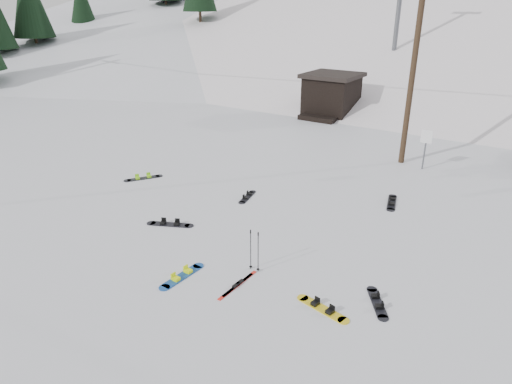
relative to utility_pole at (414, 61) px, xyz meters
The scene contains 16 objects.
ground 14.90m from the utility_pole, 98.13° to the right, with size 200.00×200.00×0.00m, color silver.
ski_slope 44.31m from the utility_pole, 92.79° to the left, with size 60.00×75.00×45.00m, color white.
ridge_left 53.35m from the utility_pole, 138.18° to the left, with size 34.00×85.00×38.00m, color silver.
treeline_left 44.65m from the utility_pole, 144.16° to the left, with size 20.00×64.00×10.00m, color black, non-canonical shape.
utility_pole is the anchor object (origin of this frame).
trail_sign 3.60m from the utility_pole, 21.04° to the right, with size 0.50×0.09×1.85m.
lift_hut 10.40m from the utility_pole, 135.24° to the left, with size 3.40×4.10×2.75m.
hero_snowboard 14.10m from the utility_pole, 98.95° to the right, with size 0.36×1.65×0.12m.
hero_skis 13.46m from the utility_pole, 92.38° to the right, with size 0.13×1.65×0.09m.
ski_poles 12.41m from the utility_pole, 92.83° to the right, with size 0.35×0.09×1.26m.
board_scatter_a 12.78m from the utility_pole, 112.69° to the right, with size 1.54×0.89×0.12m.
board_scatter_b 9.62m from the utility_pole, 116.27° to the right, with size 0.52×1.39×0.10m.
board_scatter_c 12.91m from the utility_pole, 135.89° to the right, with size 1.04×1.47×0.12m.
board_scatter_d 12.55m from the utility_pole, 75.48° to the right, with size 0.94×1.27×0.10m.
board_scatter_e 13.26m from the utility_pole, 81.40° to the right, with size 1.55×0.55×0.11m.
board_scatter_f 6.88m from the utility_pole, 76.47° to the right, with size 0.66×1.60×0.12m.
Camera 1 is at (7.69, -7.03, 7.19)m, focal length 32.00 mm.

